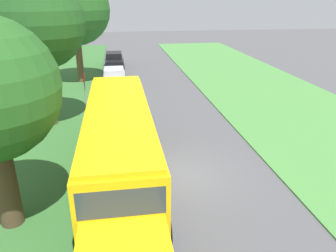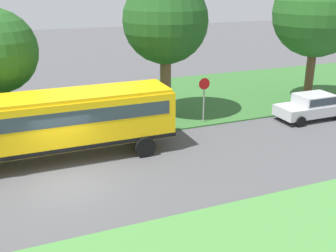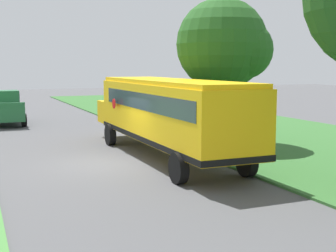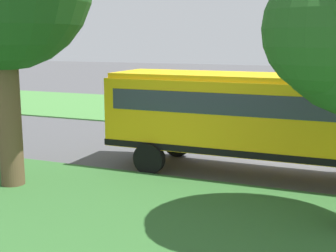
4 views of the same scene
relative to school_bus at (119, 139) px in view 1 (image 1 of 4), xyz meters
The scene contains 7 objects.
ground_plane 3.23m from the school_bus, ahead, with size 120.00×120.00×0.00m, color #4C4C4F.
school_bus is the anchor object (origin of this frame).
car_silver_nearest 15.25m from the school_bus, 90.80° to the left, with size 2.02×4.40×1.56m.
car_black_middle 23.51m from the school_bus, 90.52° to the left, with size 2.02×4.40×1.56m.
oak_tree_roadside_mid 9.11m from the school_bus, 118.84° to the left, with size 4.96×4.96×8.31m.
oak_tree_far_end 18.07m from the school_bus, 99.93° to the left, with size 5.75×5.75×8.97m.
stop_sign 8.96m from the school_bus, 102.99° to the left, with size 0.08×0.68×2.74m.
Camera 1 is at (-2.49, -12.07, 7.19)m, focal length 35.00 mm.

